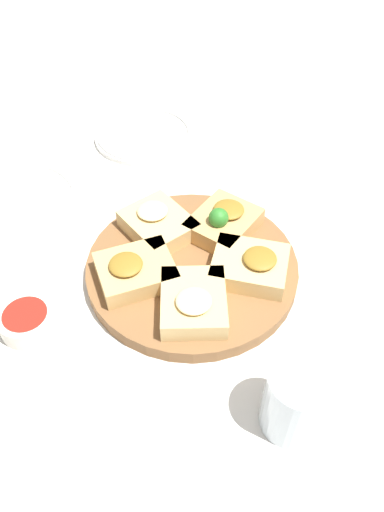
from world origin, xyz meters
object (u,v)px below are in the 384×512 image
at_px(plate_left, 10,204).
at_px(dipping_bowl, 27,320).
at_px(napkin_stack, 37,462).
at_px(plate_right, 144,134).
at_px(water_glass, 296,400).
at_px(serving_board, 192,268).

relative_size(plate_left, dipping_bowl, 3.08).
height_order(napkin_stack, dipping_bowl, dipping_bowl).
bearing_deg(napkin_stack, plate_left, 73.34).
bearing_deg(plate_right, water_glass, -104.51).
relative_size(plate_right, napkin_stack, 1.70).
bearing_deg(napkin_stack, dipping_bowl, 70.95).
bearing_deg(napkin_stack, serving_board, 24.43).
height_order(serving_board, napkin_stack, serving_board).
relative_size(serving_board, plate_right, 1.60).
height_order(water_glass, dipping_bowl, water_glass).
height_order(plate_right, dipping_bowl, dipping_bowl).
height_order(plate_left, napkin_stack, plate_left).
distance_m(plate_right, dipping_bowl, 0.51).
xyz_separation_m(serving_board, plate_left, (-0.18, 0.32, -0.00)).
distance_m(serving_board, plate_left, 0.37).
bearing_deg(serving_board, napkin_stack, -155.57).
height_order(plate_left, dipping_bowl, dipping_bowl).
xyz_separation_m(napkin_stack, dipping_bowl, (0.07, 0.19, 0.01)).
relative_size(plate_left, water_glass, 2.39).
distance_m(water_glass, napkin_stack, 0.32).
bearing_deg(napkin_stack, plate_right, 48.93).
bearing_deg(dipping_bowl, water_glass, -55.57).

